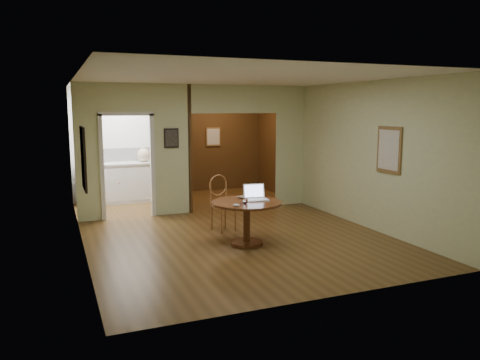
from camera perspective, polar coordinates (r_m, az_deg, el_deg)
name	(u,v)px	position (r m, az deg, el deg)	size (l,w,h in m)	color
floor	(244,242)	(7.85, 0.54, -7.58)	(5.00, 5.00, 0.00)	#4D3316
room_shell	(171,151)	(10.38, -8.43, 3.56)	(5.20, 7.50, 5.00)	white
dining_table	(247,213)	(7.60, 0.82, -4.01)	(1.14, 1.14, 0.71)	#5E2D17
chair	(221,200)	(8.50, -2.29, -2.40)	(0.53, 0.53, 1.01)	#945534
open_laptop	(256,196)	(7.71, 1.94, -1.92)	(0.39, 0.36, 0.25)	white
closed_laptop	(249,197)	(7.89, 1.05, -2.06)	(0.36, 0.23, 0.03)	silver
mouse	(236,205)	(7.16, -0.47, -3.10)	(0.11, 0.06, 0.05)	white
wine_glass	(245,201)	(7.38, 0.67, -2.53)	(0.09, 0.09, 0.10)	white
pen	(242,204)	(7.37, 0.30, -2.91)	(0.01, 0.01, 0.14)	#0D115E
kitchen_cabinet	(124,182)	(11.39, -13.96, -0.28)	(2.06, 0.60, 0.94)	white
grocery_bag	(144,155)	(11.39, -11.65, 2.99)	(0.32, 0.27, 0.32)	tan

